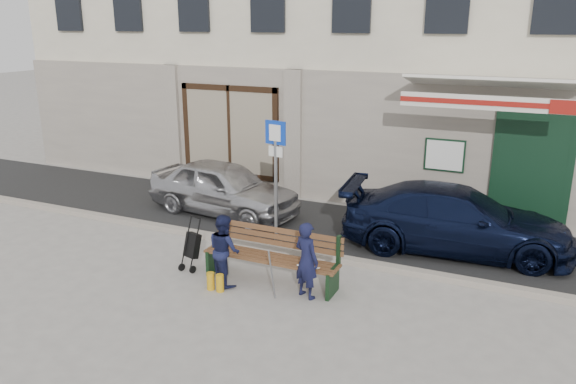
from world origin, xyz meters
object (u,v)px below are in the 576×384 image
Objects in this scene: car_silver at (223,188)px; bench at (269,257)px; car_navy at (456,219)px; woman at (224,250)px; parking_sign at (276,163)px; man at (307,260)px; stroller at (192,246)px.

bench is (2.55, -2.80, -0.17)m from car_silver.
car_silver is 1.53× the size of bench.
woman is (-3.33, -3.12, -0.02)m from car_navy.
parking_sign reaches higher than man.
woman is at bearing -141.58° from car_silver.
woman is (-0.65, -0.36, 0.16)m from bench.
car_navy is 4.56m from woman.
woman reaches higher than stroller.
car_silver is 5.23m from car_navy.
stroller is at bearing -152.52° from car_silver.
man is (0.80, -0.24, 0.18)m from bench.
woman is at bearing 26.89° from man.
man reaches higher than bench.
woman is (1.90, -3.16, -0.01)m from car_silver.
stroller is (-0.85, 0.29, -0.19)m from woman.
woman is 1.29× the size of stroller.
man is 1.46m from woman.
stroller is (-2.30, 0.17, -0.22)m from man.
parking_sign is 2.02× the size of woman.
car_silver reaches higher than woman.
car_silver is at bearing 158.99° from parking_sign.
car_navy is at bearing -99.84° from man.
stroller is at bearing -177.04° from bench.
man reaches higher than stroller.
car_silver is 3.69m from woman.
stroller is (1.05, -2.88, -0.20)m from car_silver.
man is at bearing -124.82° from car_silver.
bench is at bearing -130.19° from car_silver.
car_navy reaches higher than woman.
car_navy is at bearing 27.74° from parking_sign.
woman is 0.92m from stroller.
car_navy reaches higher than stroller.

